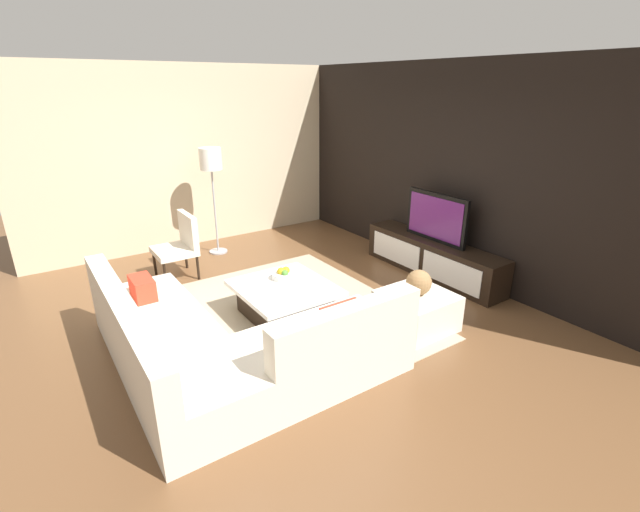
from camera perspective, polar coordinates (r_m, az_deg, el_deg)
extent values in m
plane|color=brown|center=(5.12, -4.83, -8.32)|extent=(14.00, 14.00, 0.00)
cube|color=black|center=(6.33, 16.84, 10.12)|extent=(6.40, 0.12, 2.80)
cube|color=beige|center=(7.57, -16.17, 11.85)|extent=(0.12, 5.20, 2.80)
cube|color=tan|center=(5.19, -5.39, -7.82)|extent=(3.02, 2.81, 0.01)
cube|color=black|center=(6.41, 14.06, -0.20)|extent=(2.19, 0.43, 0.50)
cube|color=white|center=(6.58, 9.54, 0.71)|extent=(0.92, 0.01, 0.35)
cube|color=white|center=(5.95, 16.18, -2.08)|extent=(0.92, 0.01, 0.35)
cube|color=black|center=(6.23, 14.52, 4.75)|extent=(1.00, 0.05, 0.65)
cube|color=#591E66|center=(6.21, 14.34, 4.72)|extent=(0.90, 0.01, 0.55)
cube|color=beige|center=(4.44, -18.59, -11.15)|extent=(2.53, 0.85, 0.44)
cube|color=beige|center=(4.19, -23.63, -7.46)|extent=(2.53, 0.18, 0.38)
cube|color=beige|center=(4.18, 0.55, -12.09)|extent=(0.85, 1.46, 0.44)
cube|color=beige|center=(3.73, 3.54, -9.12)|extent=(0.18, 1.46, 0.38)
cube|color=red|center=(4.95, -21.56, -3.79)|extent=(0.36, 0.20, 0.22)
cube|color=red|center=(4.24, 4.64, -7.73)|extent=(0.60, 0.44, 0.06)
cube|color=black|center=(5.16, -4.48, -5.97)|extent=(0.86, 0.80, 0.33)
cube|color=white|center=(5.08, -4.54, -4.06)|extent=(1.07, 1.00, 0.05)
cylinder|color=black|center=(6.64, -20.23, -0.72)|extent=(0.04, 0.04, 0.38)
cylinder|color=black|center=(6.19, -19.04, -2.10)|extent=(0.04, 0.04, 0.38)
cylinder|color=black|center=(6.74, -16.64, 0.05)|extent=(0.04, 0.04, 0.38)
cylinder|color=black|center=(6.30, -15.22, -1.26)|extent=(0.04, 0.04, 0.38)
cube|color=beige|center=(6.40, -17.98, 0.60)|extent=(0.57, 0.52, 0.08)
cube|color=beige|center=(6.37, -16.36, 3.23)|extent=(0.57, 0.08, 0.45)
cylinder|color=#A5A5AA|center=(7.31, -12.74, 0.59)|extent=(0.28, 0.28, 0.02)
cylinder|color=#A5A5AA|center=(7.12, -13.16, 5.52)|extent=(0.03, 0.03, 1.28)
cylinder|color=white|center=(6.96, -13.71, 11.89)|extent=(0.33, 0.33, 0.32)
cube|color=beige|center=(5.02, 12.11, -6.78)|extent=(0.70, 0.70, 0.40)
cylinder|color=silver|center=(5.24, -4.59, -2.51)|extent=(0.28, 0.28, 0.07)
sphere|color=#4C8C33|center=(5.18, -4.47, -2.18)|extent=(0.08, 0.08, 0.08)
sphere|color=gold|center=(5.25, -4.34, -1.82)|extent=(0.09, 0.09, 0.09)
sphere|color=gold|center=(5.22, -4.93, -1.97)|extent=(0.10, 0.10, 0.10)
sphere|color=#997247|center=(4.87, 12.41, -3.28)|extent=(0.27, 0.27, 0.27)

